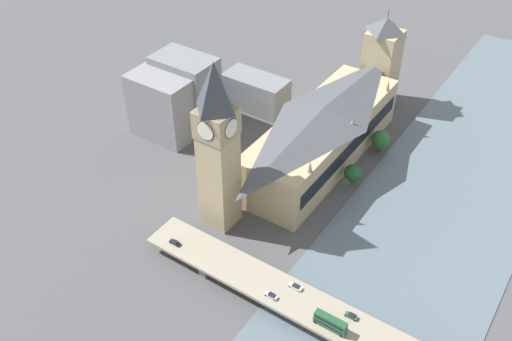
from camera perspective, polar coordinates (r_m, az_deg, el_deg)
ground_plane at (r=250.82m, az=9.05°, el=-1.12°), size 600.00×600.00×0.00m
river_water at (r=242.08m, az=17.47°, el=-4.43°), size 67.61×360.00×0.30m
parliament_hall at (r=253.91m, az=6.66°, el=3.68°), size 29.47×95.25×28.19m
clock_tower at (r=206.24m, az=-3.87°, el=2.61°), size 13.17×13.17×70.81m
victoria_tower at (r=296.25m, az=12.40°, el=10.57°), size 15.64×15.64×50.36m
road_bridge at (r=191.34m, az=10.24°, el=-15.76°), size 167.22×15.16×5.92m
double_decker_bus_mid at (r=187.89m, az=7.45°, el=-14.81°), size 11.23×2.64×4.90m
car_northbound_lead at (r=195.57m, az=1.55°, el=-12.38°), size 4.53×1.77×1.35m
car_northbound_mid at (r=213.84m, az=-8.11°, el=-7.14°), size 4.45×1.75×1.39m
car_southbound_lead at (r=198.38m, az=3.98°, el=-11.50°), size 4.78×1.86×1.32m
car_southbound_mid at (r=192.91m, az=9.52°, el=-14.13°), size 4.22×1.83×1.36m
city_block_west at (r=279.29m, az=-7.00°, el=7.98°), size 29.50×19.05×34.56m
city_block_center at (r=271.73m, az=-9.30°, el=6.38°), size 29.60×18.80×31.19m
city_block_east at (r=291.70m, az=-0.03°, el=7.80°), size 32.76×15.52×17.63m
tree_embankment_near at (r=267.03m, az=12.38°, el=3.02°), size 8.83×8.83×11.22m
tree_embankment_mid at (r=246.56m, az=9.64°, el=-0.25°), size 7.52×7.52×9.63m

